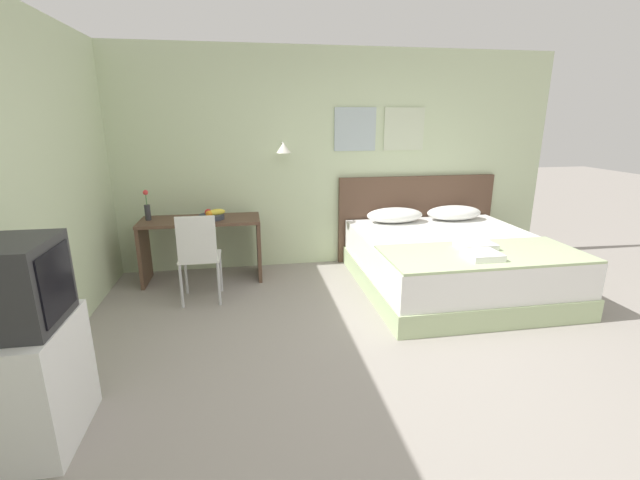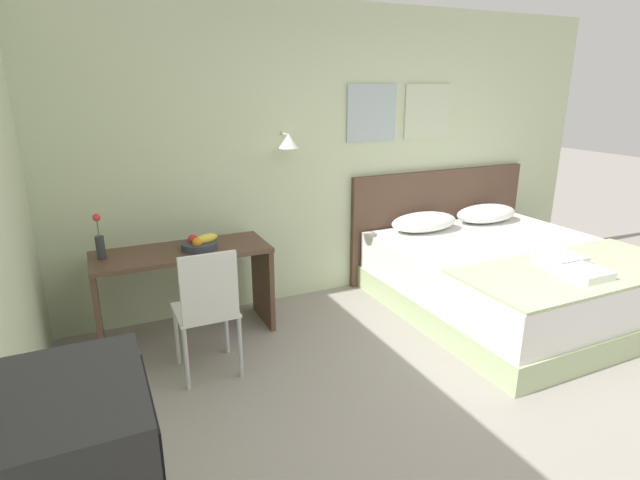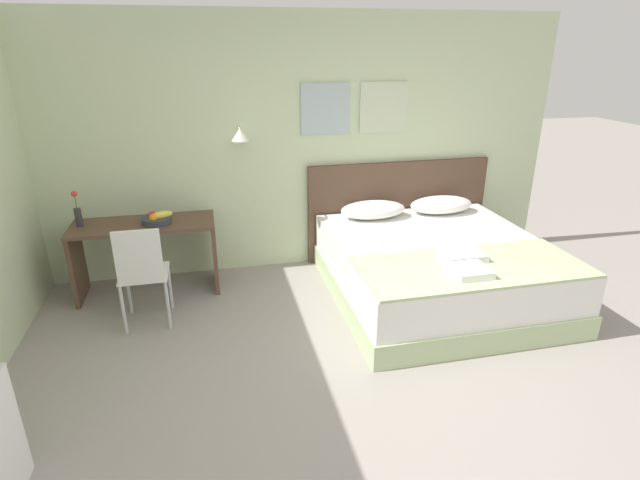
{
  "view_description": "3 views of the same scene",
  "coord_description": "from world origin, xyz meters",
  "px_view_note": "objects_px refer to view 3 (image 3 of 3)",
  "views": [
    {
      "loc": [
        -1.0,
        -2.76,
        1.84
      ],
      "look_at": [
        -0.3,
        1.31,
        0.66
      ],
      "focal_mm": 24.0,
      "sensor_mm": 36.0,
      "label": 1
    },
    {
      "loc": [
        -2.11,
        -1.62,
        1.95
      ],
      "look_at": [
        -0.51,
        1.81,
        0.77
      ],
      "focal_mm": 28.0,
      "sensor_mm": 36.0,
      "label": 2
    },
    {
      "loc": [
        -0.89,
        -2.62,
        2.34
      ],
      "look_at": [
        -0.01,
        1.21,
        0.78
      ],
      "focal_mm": 28.0,
      "sensor_mm": 36.0,
      "label": 3
    }
  ],
  "objects_px": {
    "headboard": "(398,209)",
    "pillow_left": "(373,210)",
    "folded_towel_mid_bed": "(470,271)",
    "desk_chair": "(142,269)",
    "desk": "(146,243)",
    "pillow_right": "(441,205)",
    "throw_blanket": "(472,267)",
    "fruit_bowl": "(157,219)",
    "folded_towel_near_foot": "(463,256)",
    "flower_vase": "(78,213)",
    "bed": "(437,270)"
  },
  "relations": [
    {
      "from": "headboard",
      "to": "desk",
      "type": "height_order",
      "value": "headboard"
    },
    {
      "from": "bed",
      "to": "throw_blanket",
      "type": "xyz_separation_m",
      "value": [
        0.0,
        -0.61,
        0.3
      ]
    },
    {
      "from": "desk",
      "to": "desk_chair",
      "type": "bearing_deg",
      "value": -87.24
    },
    {
      "from": "headboard",
      "to": "folded_towel_mid_bed",
      "type": "relative_size",
      "value": 7.02
    },
    {
      "from": "throw_blanket",
      "to": "flower_vase",
      "type": "bearing_deg",
      "value": 157.28
    },
    {
      "from": "pillow_right",
      "to": "folded_towel_mid_bed",
      "type": "xyz_separation_m",
      "value": [
        -0.5,
        -1.57,
        -0.04
      ]
    },
    {
      "from": "throw_blanket",
      "to": "folded_towel_mid_bed",
      "type": "xyz_separation_m",
      "value": [
        -0.11,
        -0.15,
        0.04
      ]
    },
    {
      "from": "headboard",
      "to": "folded_towel_near_foot",
      "type": "bearing_deg",
      "value": -90.43
    },
    {
      "from": "headboard",
      "to": "pillow_left",
      "type": "height_order",
      "value": "headboard"
    },
    {
      "from": "headboard",
      "to": "pillow_left",
      "type": "bearing_deg",
      "value": -145.82
    },
    {
      "from": "throw_blanket",
      "to": "pillow_left",
      "type": "bearing_deg",
      "value": 105.6
    },
    {
      "from": "folded_towel_mid_bed",
      "to": "folded_towel_near_foot",
      "type": "bearing_deg",
      "value": 72.09
    },
    {
      "from": "desk",
      "to": "pillow_right",
      "type": "bearing_deg",
      "value": 1.27
    },
    {
      "from": "throw_blanket",
      "to": "folded_towel_mid_bed",
      "type": "relative_size",
      "value": 6.42
    },
    {
      "from": "bed",
      "to": "pillow_right",
      "type": "xyz_separation_m",
      "value": [
        0.4,
        0.81,
        0.38
      ]
    },
    {
      "from": "desk_chair",
      "to": "folded_towel_near_foot",
      "type": "bearing_deg",
      "value": -10.75
    },
    {
      "from": "folded_towel_near_foot",
      "to": "folded_towel_mid_bed",
      "type": "relative_size",
      "value": 1.18
    },
    {
      "from": "folded_towel_mid_bed",
      "to": "fruit_bowl",
      "type": "xyz_separation_m",
      "value": [
        -2.5,
        1.46,
        0.14
      ]
    },
    {
      "from": "folded_towel_near_foot",
      "to": "flower_vase",
      "type": "distance_m",
      "value": 3.53
    },
    {
      "from": "pillow_right",
      "to": "desk",
      "type": "bearing_deg",
      "value": -178.73
    },
    {
      "from": "pillow_left",
      "to": "folded_towel_mid_bed",
      "type": "xyz_separation_m",
      "value": [
        0.29,
        -1.57,
        -0.04
      ]
    },
    {
      "from": "folded_towel_mid_bed",
      "to": "fruit_bowl",
      "type": "distance_m",
      "value": 2.9
    },
    {
      "from": "headboard",
      "to": "flower_vase",
      "type": "height_order",
      "value": "headboard"
    },
    {
      "from": "pillow_left",
      "to": "folded_towel_mid_bed",
      "type": "bearing_deg",
      "value": -79.52
    },
    {
      "from": "throw_blanket",
      "to": "desk_chair",
      "type": "bearing_deg",
      "value": 166.33
    },
    {
      "from": "pillow_right",
      "to": "throw_blanket",
      "type": "bearing_deg",
      "value": -105.6
    },
    {
      "from": "folded_towel_mid_bed",
      "to": "flower_vase",
      "type": "relative_size",
      "value": 0.88
    },
    {
      "from": "pillow_right",
      "to": "throw_blanket",
      "type": "distance_m",
      "value": 1.48
    },
    {
      "from": "headboard",
      "to": "pillow_left",
      "type": "relative_size",
      "value": 2.96
    },
    {
      "from": "pillow_left",
      "to": "pillow_right",
      "type": "xyz_separation_m",
      "value": [
        0.79,
        0.0,
        0.0
      ]
    },
    {
      "from": "bed",
      "to": "desk",
      "type": "xyz_separation_m",
      "value": [
        -2.74,
        0.74,
        0.24
      ]
    },
    {
      "from": "pillow_left",
      "to": "pillow_right",
      "type": "distance_m",
      "value": 0.79
    },
    {
      "from": "desk_chair",
      "to": "fruit_bowl",
      "type": "height_order",
      "value": "desk_chair"
    },
    {
      "from": "bed",
      "to": "pillow_right",
      "type": "bearing_deg",
      "value": 63.94
    },
    {
      "from": "bed",
      "to": "throw_blanket",
      "type": "relative_size",
      "value": 1.09
    },
    {
      "from": "folded_towel_mid_bed",
      "to": "desk_chair",
      "type": "relative_size",
      "value": 0.32
    },
    {
      "from": "bed",
      "to": "folded_towel_near_foot",
      "type": "xyz_separation_m",
      "value": [
        -0.01,
        -0.46,
        0.34
      ]
    },
    {
      "from": "bed",
      "to": "flower_vase",
      "type": "bearing_deg",
      "value": 166.79
    },
    {
      "from": "folded_towel_near_foot",
      "to": "desk_chair",
      "type": "xyz_separation_m",
      "value": [
        -2.7,
        0.51,
        -0.08
      ]
    },
    {
      "from": "folded_towel_near_foot",
      "to": "desk",
      "type": "relative_size",
      "value": 0.27
    },
    {
      "from": "bed",
      "to": "folded_towel_near_foot",
      "type": "relative_size",
      "value": 5.93
    },
    {
      "from": "flower_vase",
      "to": "throw_blanket",
      "type": "bearing_deg",
      "value": -22.72
    },
    {
      "from": "pillow_right",
      "to": "folded_towel_near_foot",
      "type": "height_order",
      "value": "pillow_right"
    },
    {
      "from": "desk",
      "to": "throw_blanket",
      "type": "bearing_deg",
      "value": -26.19
    },
    {
      "from": "throw_blanket",
      "to": "folded_towel_near_foot",
      "type": "bearing_deg",
      "value": 94.49
    },
    {
      "from": "bed",
      "to": "folded_towel_mid_bed",
      "type": "height_order",
      "value": "folded_towel_mid_bed"
    },
    {
      "from": "headboard",
      "to": "desk_chair",
      "type": "xyz_separation_m",
      "value": [
        -2.71,
        -1.03,
        -0.01
      ]
    },
    {
      "from": "folded_towel_near_foot",
      "to": "folded_towel_mid_bed",
      "type": "bearing_deg",
      "value": -107.91
    },
    {
      "from": "pillow_right",
      "to": "desk_chair",
      "type": "distance_m",
      "value": 3.2
    },
    {
      "from": "bed",
      "to": "fruit_bowl",
      "type": "height_order",
      "value": "fruit_bowl"
    }
  ]
}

